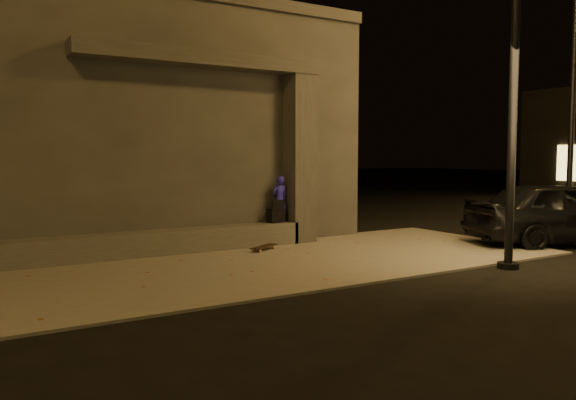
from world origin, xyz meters
TOP-DOWN VIEW (x-y plane):
  - ground at (0.00, 0.00)m, footprint 120.00×120.00m
  - sidewalk at (0.00, 2.00)m, footprint 11.00×4.40m
  - building at (-1.00, 6.49)m, footprint 9.00×5.10m
  - ledge at (-1.50, 3.75)m, footprint 6.00×0.55m
  - column at (1.70, 3.75)m, footprint 0.55×0.55m
  - canopy at (-0.50, 3.80)m, footprint 5.00×0.70m
  - skateboarder at (1.20, 3.75)m, footprint 0.37×0.25m
  - backpack at (1.10, 3.75)m, footprint 0.36×0.25m
  - skateboard at (0.46, 3.10)m, footprint 0.77×0.55m
  - street_lamp_0 at (3.24, -0.46)m, footprint 0.36×0.36m
  - street_lamp_2 at (8.55, 1.84)m, footprint 0.36×0.36m
  - car_a at (6.42, 0.65)m, footprint 4.39×3.02m

SIDE VIEW (x-z plane):
  - ground at x=0.00m, z-range 0.00..0.00m
  - sidewalk at x=0.00m, z-range 0.00..0.04m
  - skateboard at x=0.46m, z-range 0.07..0.15m
  - ledge at x=-1.50m, z-range 0.04..0.49m
  - backpack at x=1.10m, z-range 0.41..0.90m
  - car_a at x=6.42m, z-range 0.00..1.39m
  - skateboarder at x=1.20m, z-range 0.49..1.48m
  - column at x=1.70m, z-range 0.04..3.64m
  - building at x=-1.00m, z-range -0.01..5.22m
  - canopy at x=-0.50m, z-range 3.64..3.92m
  - street_lamp_0 at x=3.24m, z-range 0.48..7.42m
  - street_lamp_2 at x=8.55m, z-range 0.50..8.35m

